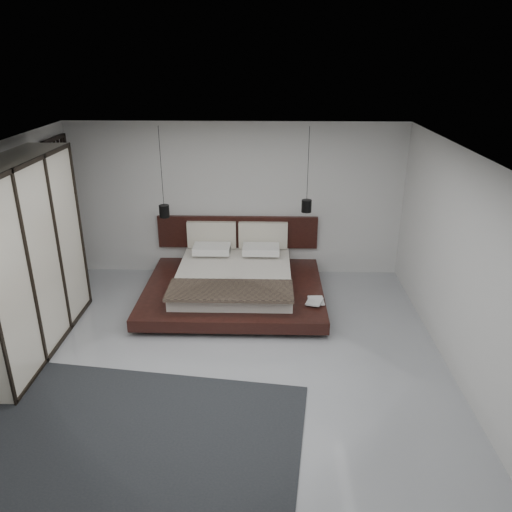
{
  "coord_description": "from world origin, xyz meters",
  "views": [
    {
      "loc": [
        0.59,
        -5.73,
        3.89
      ],
      "look_at": [
        0.4,
        1.2,
        1.05
      ],
      "focal_mm": 35.0,
      "sensor_mm": 36.0,
      "label": 1
    }
  ],
  "objects_px": {
    "pendant_left": "(164,211)",
    "lattice_screen": "(65,213)",
    "rug": "(122,449)",
    "bed": "(234,281)",
    "wardrobe": "(22,259)",
    "pendant_right": "(307,206)"
  },
  "relations": [
    {
      "from": "pendant_left",
      "to": "lattice_screen",
      "type": "bearing_deg",
      "value": 177.75
    },
    {
      "from": "lattice_screen",
      "to": "rug",
      "type": "xyz_separation_m",
      "value": [
        2.02,
        -4.12,
        -1.29
      ]
    },
    {
      "from": "bed",
      "to": "rug",
      "type": "relative_size",
      "value": 0.79
    },
    {
      "from": "wardrobe",
      "to": "rug",
      "type": "xyz_separation_m",
      "value": [
        1.77,
        -1.99,
        -1.32
      ]
    },
    {
      "from": "wardrobe",
      "to": "rug",
      "type": "distance_m",
      "value": 2.97
    },
    {
      "from": "wardrobe",
      "to": "rug",
      "type": "bearing_deg",
      "value": -48.45
    },
    {
      "from": "lattice_screen",
      "to": "bed",
      "type": "relative_size",
      "value": 0.88
    },
    {
      "from": "bed",
      "to": "pendant_right",
      "type": "bearing_deg",
      "value": 21.62
    },
    {
      "from": "lattice_screen",
      "to": "pendant_left",
      "type": "xyz_separation_m",
      "value": [
        1.75,
        -0.07,
        0.08
      ]
    },
    {
      "from": "pendant_left",
      "to": "wardrobe",
      "type": "xyz_separation_m",
      "value": [
        -1.5,
        -2.06,
        -0.06
      ]
    },
    {
      "from": "pendant_right",
      "to": "wardrobe",
      "type": "bearing_deg",
      "value": -152.27
    },
    {
      "from": "lattice_screen",
      "to": "pendant_left",
      "type": "bearing_deg",
      "value": -2.25
    },
    {
      "from": "rug",
      "to": "lattice_screen",
      "type": "bearing_deg",
      "value": 116.07
    },
    {
      "from": "pendant_left",
      "to": "rug",
      "type": "distance_m",
      "value": 4.29
    },
    {
      "from": "pendant_right",
      "to": "wardrobe",
      "type": "relative_size",
      "value": 0.53
    },
    {
      "from": "lattice_screen",
      "to": "wardrobe",
      "type": "height_order",
      "value": "wardrobe"
    },
    {
      "from": "pendant_right",
      "to": "rug",
      "type": "height_order",
      "value": "pendant_right"
    },
    {
      "from": "lattice_screen",
      "to": "wardrobe",
      "type": "distance_m",
      "value": 2.15
    },
    {
      "from": "rug",
      "to": "pendant_left",
      "type": "bearing_deg",
      "value": 93.71
    },
    {
      "from": "pendant_right",
      "to": "rug",
      "type": "distance_m",
      "value": 4.83
    },
    {
      "from": "wardrobe",
      "to": "rug",
      "type": "relative_size",
      "value": 0.72
    },
    {
      "from": "bed",
      "to": "pendant_left",
      "type": "height_order",
      "value": "pendant_left"
    }
  ]
}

